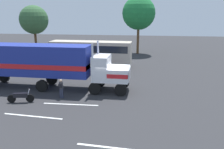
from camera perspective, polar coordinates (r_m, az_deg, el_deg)
ground_plane at (r=20.57m, az=-0.07°, el=-4.40°), size 120.00×120.00×0.00m
lane_stripe_near at (r=18.03m, az=-10.47°, el=-7.49°), size 4.40×0.36×0.01m
lane_stripe_mid at (r=16.70m, az=-19.55°, el=-10.00°), size 4.40×0.37×0.01m
lane_stripe_far at (r=12.39m, az=1.28°, el=-18.31°), size 4.40×0.35×0.01m
semi_truck at (r=21.83m, az=-16.31°, el=3.00°), size 14.18×2.94×4.50m
person_bystander at (r=19.25m, az=-12.87°, el=-3.34°), size 0.34×0.46×1.63m
parked_bus at (r=30.63m, az=-5.44°, el=5.93°), size 11.04×2.77×3.40m
parked_car at (r=36.06m, az=-19.50°, el=4.46°), size 4.69×2.75×1.57m
motorcycle at (r=19.39m, az=-22.23°, el=-5.27°), size 2.08×0.58×1.12m
tree_left at (r=43.55m, az=-19.28°, el=13.01°), size 5.08×5.08×8.56m
tree_center at (r=40.93m, az=6.82°, el=15.25°), size 5.80×5.80×10.07m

